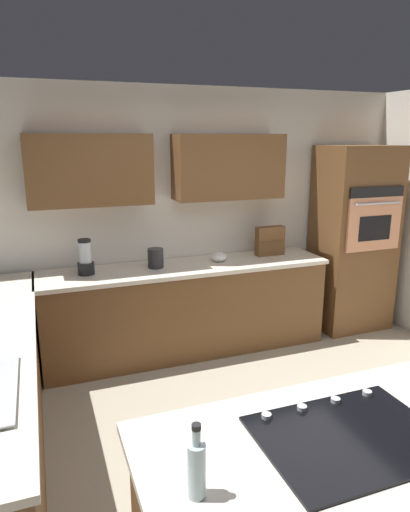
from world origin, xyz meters
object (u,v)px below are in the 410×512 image
at_px(mixing_bowl, 219,257).
at_px(oil_bottle, 197,468).
at_px(spice_rack, 270,241).
at_px(kettle, 156,258).
at_px(blender, 86,259).
at_px(wall_oven, 353,239).
at_px(cooktop, 350,436).

xyz_separation_m(mixing_bowl, oil_bottle, (1.24, 2.86, 0.07)).
height_order(spice_rack, kettle, spice_rack).
relative_size(spice_rack, oil_bottle, 1.09).
distance_m(mixing_bowl, oil_bottle, 3.12).
height_order(blender, mixing_bowl, blender).
xyz_separation_m(wall_oven, spice_rack, (1.00, -0.08, 0.04)).
xyz_separation_m(mixing_bowl, spice_rack, (-0.60, -0.05, 0.11)).
relative_size(wall_oven, cooktop, 2.67).
xyz_separation_m(wall_oven, kettle, (2.25, -0.04, -0.03)).
bearing_deg(kettle, cooktop, 92.32).
distance_m(wall_oven, cooktop, 3.48).
distance_m(mixing_bowl, kettle, 0.65).
bearing_deg(cooktop, mixing_bowl, -100.91).
xyz_separation_m(cooktop, oil_bottle, (0.70, 0.08, 0.11)).
relative_size(cooktop, blender, 2.32).
bearing_deg(blender, kettle, -180.00).
xyz_separation_m(wall_oven, cooktop, (2.14, 2.75, -0.11)).
bearing_deg(wall_oven, blender, -0.72).
xyz_separation_m(cooktop, spice_rack, (-1.14, -2.83, 0.15)).
xyz_separation_m(wall_oven, oil_bottle, (2.84, 2.83, -0.01)).
relative_size(mixing_bowl, kettle, 0.91).
bearing_deg(mixing_bowl, cooktop, 79.09).
bearing_deg(blender, cooktop, 105.32).
relative_size(cooktop, oil_bottle, 2.69).
relative_size(wall_oven, mixing_bowl, 12.06).
relative_size(wall_oven, kettle, 10.98).
bearing_deg(cooktop, oil_bottle, 6.39).
xyz_separation_m(wall_oven, blender, (2.90, -0.04, 0.02)).
xyz_separation_m(mixing_bowl, kettle, (0.65, 0.00, 0.05)).
bearing_deg(blender, mixing_bowl, -180.00).
relative_size(cooktop, mixing_bowl, 4.52).
height_order(cooktop, mixing_bowl, mixing_bowl).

